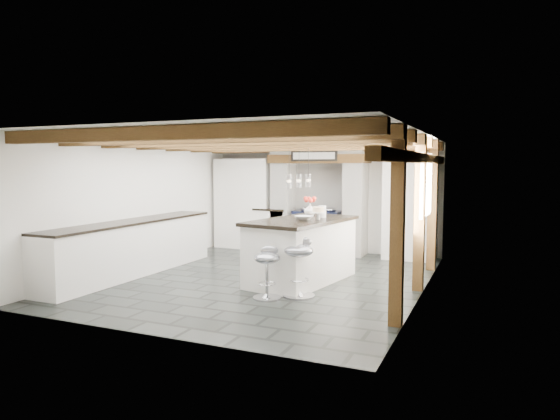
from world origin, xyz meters
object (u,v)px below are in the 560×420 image
at_px(kitchen_island, 302,250).
at_px(bar_stool_near, 299,260).
at_px(bar_stool_far, 267,266).
at_px(range_cooker, 318,231).

xyz_separation_m(kitchen_island, bar_stool_near, (0.30, -0.90, 0.01)).
distance_m(bar_stool_near, bar_stool_far, 0.46).
relative_size(range_cooker, kitchen_island, 0.46).
bearing_deg(range_cooker, bar_stool_near, -75.25).
bearing_deg(bar_stool_near, bar_stool_far, -167.36).
height_order(range_cooker, kitchen_island, kitchen_island).
xyz_separation_m(range_cooker, bar_stool_far, (0.56, -3.80, -0.01)).
bearing_deg(bar_stool_far, kitchen_island, 62.48).
distance_m(range_cooker, bar_stool_near, 3.65).
xyz_separation_m(range_cooker, bar_stool_near, (0.93, -3.53, 0.06)).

